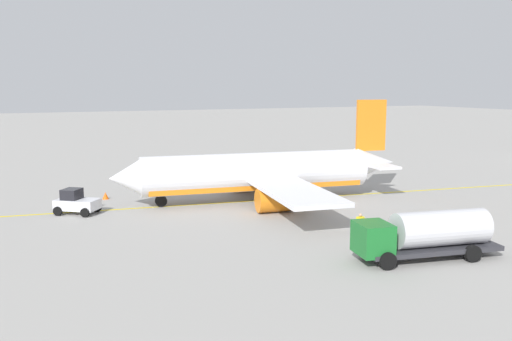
{
  "coord_description": "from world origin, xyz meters",
  "views": [
    {
      "loc": [
        21.59,
        46.38,
        11.04
      ],
      "look_at": [
        0.0,
        0.0,
        3.0
      ],
      "focal_mm": 37.57,
      "sensor_mm": 36.0,
      "label": 1
    }
  ],
  "objects_px": {
    "refueling_worker": "(360,225)",
    "safety_cone_nose": "(105,196)",
    "airplane": "(261,174)",
    "pushback_tug": "(76,202)",
    "fuel_tanker": "(426,233)"
  },
  "relations": [
    {
      "from": "fuel_tanker",
      "to": "airplane",
      "type": "bearing_deg",
      "value": -84.81
    },
    {
      "from": "pushback_tug",
      "to": "safety_cone_nose",
      "type": "bearing_deg",
      "value": -122.56
    },
    {
      "from": "airplane",
      "to": "fuel_tanker",
      "type": "height_order",
      "value": "airplane"
    },
    {
      "from": "fuel_tanker",
      "to": "refueling_worker",
      "type": "relative_size",
      "value": 5.84
    },
    {
      "from": "airplane",
      "to": "pushback_tug",
      "type": "distance_m",
      "value": 17.19
    },
    {
      "from": "airplane",
      "to": "refueling_worker",
      "type": "xyz_separation_m",
      "value": [
        -1.38,
        14.41,
        -1.86
      ]
    },
    {
      "from": "airplane",
      "to": "refueling_worker",
      "type": "height_order",
      "value": "airplane"
    },
    {
      "from": "refueling_worker",
      "to": "airplane",
      "type": "bearing_deg",
      "value": -84.53
    },
    {
      "from": "airplane",
      "to": "pushback_tug",
      "type": "xyz_separation_m",
      "value": [
        17.0,
        -1.89,
        -1.67
      ]
    },
    {
      "from": "refueling_worker",
      "to": "safety_cone_nose",
      "type": "xyz_separation_m",
      "value": [
        15.04,
        -21.53,
        -0.47
      ]
    },
    {
      "from": "refueling_worker",
      "to": "safety_cone_nose",
      "type": "bearing_deg",
      "value": -55.07
    },
    {
      "from": "airplane",
      "to": "pushback_tug",
      "type": "bearing_deg",
      "value": -6.33
    },
    {
      "from": "refueling_worker",
      "to": "pushback_tug",
      "type": "bearing_deg",
      "value": -41.56
    },
    {
      "from": "airplane",
      "to": "safety_cone_nose",
      "type": "distance_m",
      "value": 15.58
    },
    {
      "from": "pushback_tug",
      "to": "safety_cone_nose",
      "type": "height_order",
      "value": "pushback_tug"
    }
  ]
}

